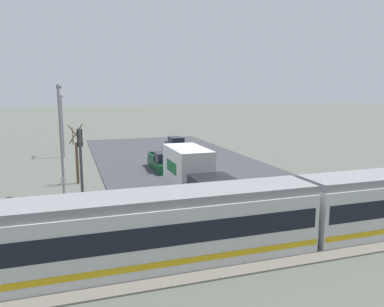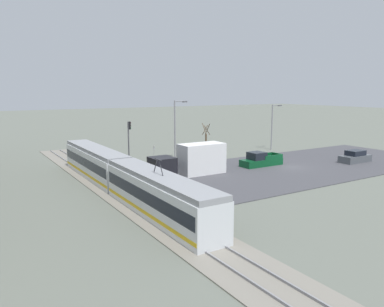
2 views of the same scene
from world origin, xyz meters
The scene contains 12 objects.
ground_plane centered at (0.00, 0.00, 0.00)m, with size 320.00×320.00×0.00m, color #60665B.
road_surface centered at (0.00, 0.00, 0.04)m, with size 17.05×44.54×0.08m.
rail_bed centered at (0.00, 21.95, 0.05)m, with size 57.86×4.40×0.22m.
light_rail_tram centered at (-0.08, 21.95, 1.64)m, with size 30.20×2.65×4.34m.
box_truck centered at (2.77, 12.44, 1.66)m, with size 2.53×8.84×3.43m.
pickup_truck centered at (2.49, 2.53, 0.75)m, with size 1.98×5.61×1.79m.
sedan_car_0 centered at (-2.27, -9.69, 0.73)m, with size 1.90×4.60×1.57m.
traffic_light_pole centered at (10.55, 16.77, 3.65)m, with size 0.28×0.47×5.68m.
street_tree centered at (10.56, 5.39, 2.25)m, with size 1.17×0.97×4.94m.
street_lamp_near_crossing centered at (11.63, 9.53, 4.67)m, with size 0.36×1.95×8.10m.
street_lamp_mid_block centered at (11.75, -8.29, 4.20)m, with size 0.36×1.95×7.19m.
no_parking_sign centered at (11.57, 12.92, 1.39)m, with size 0.32×0.08×2.28m.
Camera 2 is at (-32.18, 34.14, 9.47)m, focal length 35.00 mm.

